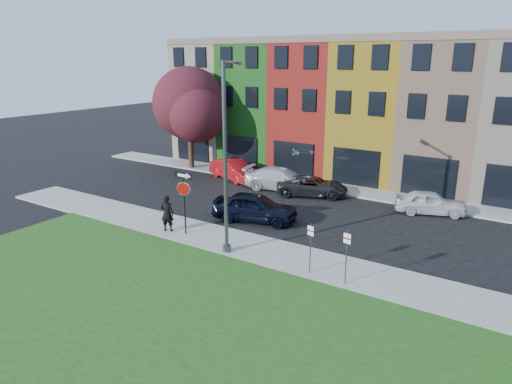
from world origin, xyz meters
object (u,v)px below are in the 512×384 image
Objects in this scene: sedan_near at (255,207)px; street_lamp at (226,160)px; man at (167,213)px; stop_sign at (184,191)px.

sedan_near is 0.59× the size of street_lamp.
man is 4.98m from sedan_near.
man is 0.22× the size of street_lamp.
sedan_near is (1.83, 3.86, -1.65)m from stop_sign.
stop_sign is at bearing 169.59° from man.
stop_sign is 1.69× the size of man.
street_lamp reaches higher than man.
man is 5.40m from street_lamp.
stop_sign reaches higher than sedan_near.
stop_sign is 0.64× the size of sedan_near.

